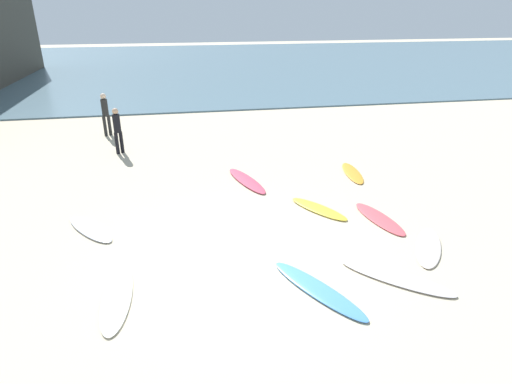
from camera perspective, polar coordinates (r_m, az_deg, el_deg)
The scene contains 13 objects.
ground_plane at distance 10.12m, azimuth -1.68°, elevation -8.56°, with size 120.00×120.00×0.00m, color beige.
ocean_water at distance 43.45m, azimuth -9.19°, elevation 16.41°, with size 120.00×40.00×0.08m, color slate.
surfboard_0 at distance 14.18m, azimuth -1.26°, elevation 1.54°, with size 0.53×2.47×0.08m, color #D3445D.
surfboard_1 at distance 11.21m, azimuth 21.92°, elevation -6.81°, with size 0.58×1.99×0.06m, color silver.
surfboard_2 at distance 12.37m, azimuth 8.34°, elevation -2.23°, with size 0.52×1.96×0.07m, color yellow.
surfboard_3 at distance 9.24m, azimuth -17.99°, elevation -13.18°, with size 0.57×2.31×0.06m, color white.
surfboard_4 at distance 11.99m, azimuth -21.17°, elevation -4.59°, with size 0.54×2.00×0.08m, color silver.
surfboard_5 at distance 9.82m, azimuth 18.15°, elevation -10.76°, with size 0.58×2.45×0.07m, color silver.
surfboard_6 at distance 9.10m, azimuth 8.25°, elevation -12.71°, with size 0.52×2.54×0.08m, color #4F95E4.
surfboard_7 at distance 15.22m, azimuth 12.70°, elevation 2.48°, with size 0.52×2.04×0.06m, color orange.
surfboard_8 at distance 12.19m, azimuth 16.08°, elevation -3.40°, with size 0.57×2.09×0.06m, color #E45058.
beachgoer_near at distance 17.51m, azimuth -17.95°, elevation 8.05°, with size 0.39×0.39×1.78m.
beachgoer_mid at distance 20.16m, azimuth -19.40°, elevation 9.99°, with size 0.35×0.35×1.87m.
Camera 1 is at (-1.28, -8.45, 5.41)m, focal length 30.09 mm.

